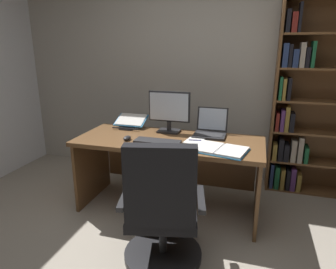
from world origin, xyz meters
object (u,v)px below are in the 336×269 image
(monitor, at_px, (169,112))
(open_binder, at_px, (220,149))
(bookshelf, at_px, (307,108))
(desk, at_px, (171,156))
(reading_stand_with_book, at_px, (131,121))
(notepad, at_px, (194,141))
(office_chair, at_px, (162,215))
(laptop, at_px, (210,130))
(computer_mouse, at_px, (127,138))
(keyboard, at_px, (157,142))
(pen, at_px, (196,140))

(monitor, relative_size, open_binder, 0.85)
(bookshelf, relative_size, monitor, 4.78)
(desk, xyz_separation_m, reading_stand_with_book, (-0.53, 0.23, 0.26))
(desk, bearing_deg, notepad, -17.64)
(office_chair, xyz_separation_m, laptop, (0.17, 1.05, 0.37))
(office_chair, bearing_deg, computer_mouse, 116.51)
(bookshelf, bearing_deg, open_binder, -128.03)
(reading_stand_with_book, xyz_separation_m, notepad, (0.77, -0.31, -0.06))
(notepad, bearing_deg, desk, 162.36)
(desk, distance_m, laptop, 0.47)
(laptop, relative_size, notepad, 1.48)
(office_chair, xyz_separation_m, keyboard, (-0.25, 0.67, 0.33))
(office_chair, bearing_deg, pen, 71.17)
(office_chair, bearing_deg, reading_stand_with_book, 109.32)
(keyboard, relative_size, reading_stand_with_book, 1.27)
(office_chair, distance_m, pen, 0.87)
(keyboard, xyz_separation_m, reading_stand_with_book, (-0.46, 0.45, 0.05))
(desk, xyz_separation_m, computer_mouse, (-0.37, -0.22, 0.21))
(desk, distance_m, office_chair, 0.91)
(notepad, xyz_separation_m, pen, (0.02, 0.00, 0.01))
(laptop, bearing_deg, keyboard, -137.58)
(office_chair, xyz_separation_m, open_binder, (0.32, 0.62, 0.32))
(monitor, relative_size, pen, 3.05)
(desk, height_order, laptop, laptop)
(monitor, relative_size, keyboard, 1.02)
(bookshelf, relative_size, computer_mouse, 19.62)
(reading_stand_with_book, bearing_deg, open_binder, -25.92)
(office_chair, relative_size, monitor, 2.30)
(computer_mouse, bearing_deg, keyboard, 0.00)
(keyboard, distance_m, notepad, 0.34)
(desk, bearing_deg, laptop, 25.65)
(reading_stand_with_book, relative_size, open_binder, 0.66)
(office_chair, height_order, keyboard, office_chair)
(reading_stand_with_book, distance_m, open_binder, 1.14)
(office_chair, relative_size, pen, 7.03)
(reading_stand_with_book, bearing_deg, pen, -21.42)
(desk, relative_size, bookshelf, 0.86)
(bookshelf, height_order, reading_stand_with_book, bookshelf)
(pen, bearing_deg, monitor, 144.01)
(reading_stand_with_book, distance_m, pen, 0.85)
(bookshelf, bearing_deg, keyboard, -144.81)
(office_chair, height_order, pen, office_chair)
(desk, xyz_separation_m, keyboard, (-0.07, -0.22, 0.21))
(laptop, relative_size, pen, 2.21)
(monitor, relative_size, reading_stand_with_book, 1.29)
(office_chair, distance_m, monitor, 1.19)
(desk, distance_m, notepad, 0.32)
(bookshelf, xyz_separation_m, monitor, (-1.36, -0.58, -0.01))
(desk, distance_m, bookshelf, 1.54)
(pen, bearing_deg, computer_mouse, -167.60)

